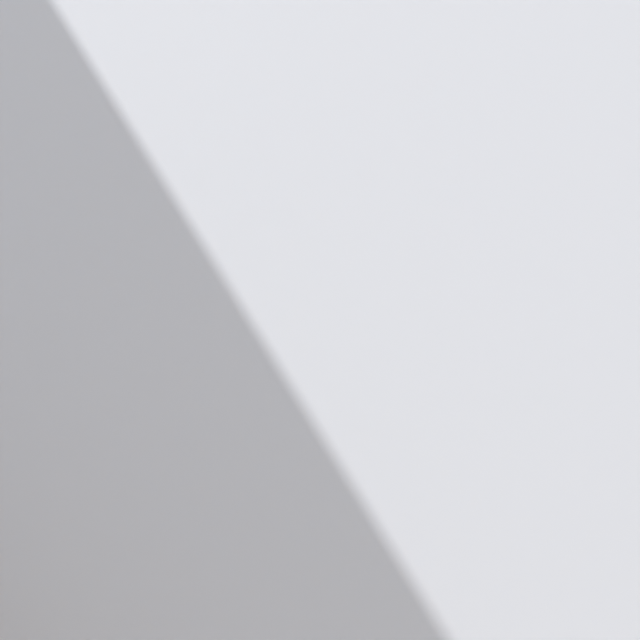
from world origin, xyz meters
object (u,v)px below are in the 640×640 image
Objects in this scene: book_stack_side at (419,285)px; computer_mouse at (431,339)px; desk at (425,450)px; laptop at (291,265)px; mug at (122,466)px; book_stack_keyboard_riser at (315,401)px; keyboard at (317,370)px; cell_phone at (435,394)px; water_bottle at (510,295)px; book_stack_tall at (311,337)px.

computer_mouse is at bearing -129.79° from book_stack_side.
desk is 0.49m from book_stack_side.
mug is (-0.57, -0.11, -0.24)m from laptop.
keyboard is (0.00, -0.00, 0.08)m from book_stack_keyboard_riser.
laptop reaches higher than cell_phone.
keyboard is at bearing 178.84° from water_bottle.
book_stack_tall is 0.18m from laptop.
book_stack_side reaches higher than book_stack_keyboard_riser.
book_stack_keyboard_riser is 1.64× the size of cell_phone.
water_bottle reaches higher than computer_mouse.
book_stack_tall is 1.78× the size of cell_phone.
book_stack_keyboard_riser is 1.26× the size of water_bottle.
cell_phone is (0.15, -0.27, -0.11)m from book_stack_tall.
desk is at bearing -3.16° from mug.
computer_mouse is at bearing -14.97° from book_stack_tall.
laptop is at bearing 56.17° from book_stack_keyboard_riser.
water_bottle is (0.28, -0.08, 0.07)m from computer_mouse.
book_stack_side is at bearing 53.18° from desk.
laptop reaches higher than book_stack_tall.
book_stack_keyboard_riser is at bearing -133.58° from book_stack_tall.
book_stack_keyboard_riser is 0.44m from mug.
laptop is at bearing 156.51° from desk.
book_stack_tall is at bearing 165.03° from computer_mouse.
book_stack_keyboard_riser is at bearing -173.52° from desk.
water_bottle is at bearing -15.44° from computer_mouse.
cell_phone is at bearing -67.20° from laptop.
water_bottle is (0.26, -0.08, 0.44)m from desk.
computer_mouse is 0.29m from water_bottle.
mug is at bearing 145.43° from cell_phone.
laptop is 1.88× the size of water_bottle.
book_stack_tall is at bearing 101.44° from cell_phone.
keyboard is at bearing 141.91° from cell_phone.
computer_mouse is 0.76× the size of cell_phone.
book_stack_side is 0.56× the size of keyboard.
book_stack_tall is 0.22m from book_stack_keyboard_riser.
laptop is 3.20× the size of computer_mouse.
keyboard reaches higher than desk.
book_stack_tall is 0.22m from keyboard.
keyboard reaches higher than mug.
book_stack_side is at bearing 130.02° from water_bottle.
computer_mouse is at bearing -166.84° from desk.
mug is at bearing 164.95° from book_stack_keyboard_riser.
book_stack_keyboard_riser is 0.35m from laptop.
desk is 11.35× the size of cell_phone.
book_stack_side reaches higher than water_bottle.
book_stack_keyboard_riser reaches higher than mug.
cell_phone is at bearing -61.79° from book_stack_tall.
book_stack_side is 1.84× the size of mug.
book_stack_side is (0.09, 0.12, 0.47)m from desk.
water_bottle is 0.52m from cell_phone.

